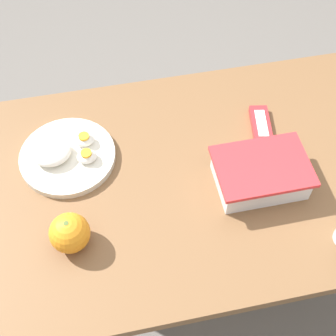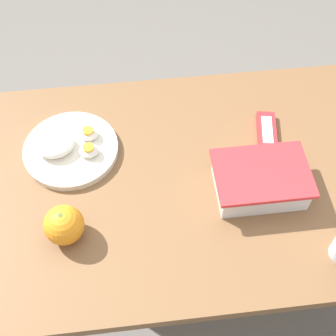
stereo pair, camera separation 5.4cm
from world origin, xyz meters
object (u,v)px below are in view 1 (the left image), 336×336
object	(u,v)px
food_container	(260,175)
candy_bar	(261,126)
orange_fruit	(70,233)
rice_plate	(66,155)

from	to	relation	value
food_container	candy_bar	size ratio (longest dim) A/B	1.66
orange_fruit	candy_bar	bearing A→B (deg)	-155.66
food_container	candy_bar	distance (m)	0.17
food_container	candy_bar	world-z (taller)	food_container
rice_plate	candy_bar	xyz separation A→B (m)	(-0.49, 0.00, -0.01)
food_container	rice_plate	distance (m)	0.46
rice_plate	orange_fruit	bearing A→B (deg)	88.89
candy_bar	orange_fruit	bearing A→B (deg)	24.34
rice_plate	candy_bar	size ratio (longest dim) A/B	1.79
food_container	orange_fruit	bearing A→B (deg)	8.73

